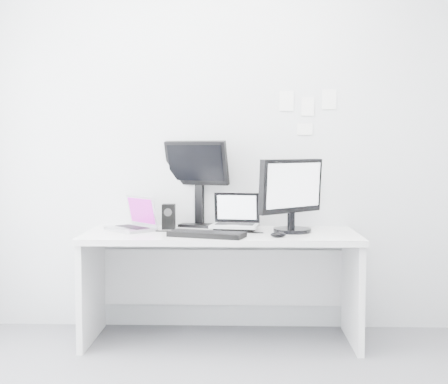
{
  "coord_description": "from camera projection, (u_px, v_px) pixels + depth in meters",
  "views": [
    {
      "loc": [
        0.14,
        -2.74,
        1.28
      ],
      "look_at": [
        0.02,
        1.23,
        1.0
      ],
      "focal_mm": 48.81,
      "sensor_mm": 36.0,
      "label": 1
    }
  ],
  "objects": [
    {
      "name": "back_wall",
      "position": [
        223.0,
        139.0,
        4.32
      ],
      "size": [
        3.6,
        0.0,
        3.6
      ],
      "primitive_type": "plane",
      "rotation": [
        1.57,
        0.0,
        0.0
      ],
      "color": "silver",
      "rests_on": "ground"
    },
    {
      "name": "desk",
      "position": [
        221.0,
        287.0,
        4.04
      ],
      "size": [
        1.8,
        0.7,
        0.73
      ],
      "primitive_type": "cube",
      "color": "silver",
      "rests_on": "ground"
    },
    {
      "name": "macbook",
      "position": [
        130.0,
        212.0,
        4.12
      ],
      "size": [
        0.4,
        0.41,
        0.24
      ],
      "primitive_type": "cube",
      "rotation": [
        0.0,
        0.0,
        -0.82
      ],
      "color": "#B2B2B7",
      "rests_on": "desk"
    },
    {
      "name": "speaker",
      "position": [
        169.0,
        217.0,
        4.19
      ],
      "size": [
        0.09,
        0.09,
        0.17
      ],
      "primitive_type": "cube",
      "rotation": [
        0.0,
        0.0,
        -0.1
      ],
      "color": "black",
      "rests_on": "desk"
    },
    {
      "name": "dell_laptop",
      "position": [
        234.0,
        212.0,
        4.09
      ],
      "size": [
        0.35,
        0.29,
        0.26
      ],
      "primitive_type": "cube",
      "rotation": [
        0.0,
        0.0,
        -0.15
      ],
      "color": "#B0B3B8",
      "rests_on": "desk"
    },
    {
      "name": "rear_monitor",
      "position": [
        198.0,
        183.0,
        4.31
      ],
      "size": [
        0.49,
        0.32,
        0.63
      ],
      "primitive_type": "cube",
      "rotation": [
        0.0,
        0.0,
        -0.36
      ],
      "color": "black",
      "rests_on": "desk"
    },
    {
      "name": "samsung_monitor",
      "position": [
        293.0,
        194.0,
        4.02
      ],
      "size": [
        0.58,
        0.56,
        0.5
      ],
      "primitive_type": "cube",
      "rotation": [
        0.0,
        0.0,
        0.74
      ],
      "color": "black",
      "rests_on": "desk"
    },
    {
      "name": "keyboard",
      "position": [
        207.0,
        234.0,
        3.82
      ],
      "size": [
        0.51,
        0.31,
        0.03
      ],
      "primitive_type": "cube",
      "rotation": [
        0.0,
        0.0,
        -0.31
      ],
      "color": "black",
      "rests_on": "desk"
    },
    {
      "name": "mouse",
      "position": [
        278.0,
        235.0,
        3.79
      ],
      "size": [
        0.11,
        0.08,
        0.03
      ],
      "primitive_type": "ellipsoid",
      "rotation": [
        0.0,
        0.0,
        0.17
      ],
      "color": "black",
      "rests_on": "desk"
    },
    {
      "name": "wall_note_0",
      "position": [
        286.0,
        101.0,
        4.28
      ],
      "size": [
        0.1,
        0.0,
        0.14
      ],
      "primitive_type": "cube",
      "color": "white",
      "rests_on": "back_wall"
    },
    {
      "name": "wall_note_1",
      "position": [
        308.0,
        107.0,
        4.28
      ],
      "size": [
        0.09,
        0.0,
        0.13
      ],
      "primitive_type": "cube",
      "color": "white",
      "rests_on": "back_wall"
    },
    {
      "name": "wall_note_2",
      "position": [
        329.0,
        99.0,
        4.27
      ],
      "size": [
        0.1,
        0.0,
        0.14
      ],
      "primitive_type": "cube",
      "color": "white",
      "rests_on": "back_wall"
    },
    {
      "name": "wall_note_3",
      "position": [
        305.0,
        129.0,
        4.29
      ],
      "size": [
        0.11,
        0.0,
        0.08
      ],
      "primitive_type": "cube",
      "color": "white",
      "rests_on": "back_wall"
    }
  ]
}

